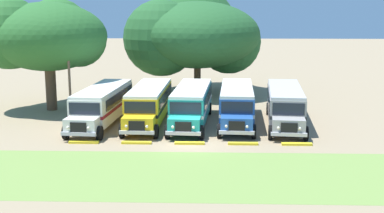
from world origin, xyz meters
name	(u,v)px	position (x,y,z in m)	size (l,w,h in m)	color
ground_plane	(190,143)	(0.00, 0.00, 0.00)	(220.00, 220.00, 0.00)	#937F60
foreground_grass_strip	(185,174)	(0.00, -6.35, 0.00)	(80.00, 8.32, 0.01)	olive
parked_bus_slot_0	(102,104)	(-7.01, 5.48, 1.58)	(3.40, 10.95, 2.82)	silver
parked_bus_slot_1	(149,103)	(-3.43, 6.03, 1.58)	(2.96, 10.88, 2.82)	yellow
parked_bus_slot_2	(192,103)	(-0.08, 5.90, 1.58)	(3.28, 10.93, 2.82)	teal
parked_bus_slot_3	(237,103)	(3.46, 6.23, 1.58)	(3.16, 10.90, 2.82)	#23519E
parked_bus_slot_4	(285,104)	(7.17, 5.83, 1.58)	(3.58, 10.98, 2.82)	#9E9993
curb_wheelstop_0	(84,142)	(-7.10, -0.33, 0.07)	(2.00, 0.36, 0.15)	yellow
curb_wheelstop_1	(137,143)	(-3.55, -0.33, 0.07)	(2.00, 0.36, 0.15)	yellow
curb_wheelstop_2	(190,143)	(0.00, -0.33, 0.07)	(2.00, 0.36, 0.15)	yellow
curb_wheelstop_3	(243,144)	(3.55, -0.33, 0.07)	(2.00, 0.36, 0.15)	yellow
curb_wheelstop_4	(297,144)	(7.10, -0.33, 0.07)	(2.00, 0.36, 0.15)	yellow
broad_shade_tree	(195,34)	(-0.20, 20.14, 6.18)	(14.16, 14.19, 11.11)	brown
secondary_tree	(46,36)	(-12.97, 11.07, 6.50)	(11.18, 10.69, 9.85)	brown
utility_pole	(69,71)	(-10.12, 7.66, 3.80)	(1.80, 0.20, 7.11)	brown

